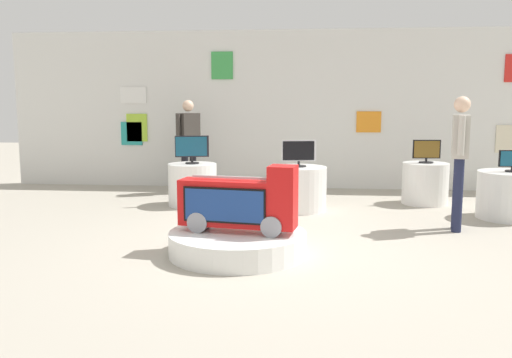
{
  "coord_description": "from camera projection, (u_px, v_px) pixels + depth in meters",
  "views": [
    {
      "loc": [
        0.34,
        -5.86,
        1.62
      ],
      "look_at": [
        -0.24,
        0.16,
        0.76
      ],
      "focal_mm": 38.09,
      "sensor_mm": 36.0,
      "label": 1
    }
  ],
  "objects": [
    {
      "name": "display_pedestal_far_right",
      "position": [
        425.0,
        183.0,
        8.69
      ],
      "size": [
        0.72,
        0.72,
        0.66
      ],
      "primitive_type": "cylinder",
      "color": "white",
      "rests_on": "ground"
    },
    {
      "name": "main_display_pedestal",
      "position": [
        238.0,
        243.0,
        5.81
      ],
      "size": [
        1.47,
        1.47,
        0.25
      ],
      "primitive_type": "cylinder",
      "color": "white",
      "rests_on": "ground"
    },
    {
      "name": "shopper_browsing_near_truck",
      "position": [
        189.0,
        139.0,
        9.66
      ],
      "size": [
        0.38,
        0.47,
        1.66
      ],
      "color": "black",
      "rests_on": "ground"
    },
    {
      "name": "back_wall_display",
      "position": [
        291.0,
        110.0,
        10.2
      ],
      "size": [
        10.76,
        0.13,
        2.95
      ],
      "color": "silver",
      "rests_on": "ground"
    },
    {
      "name": "ground_plane",
      "position": [
        276.0,
        249.0,
        6.04
      ],
      "size": [
        30.0,
        30.0,
        0.0
      ],
      "primitive_type": "plane",
      "color": "#A8A091"
    },
    {
      "name": "display_pedestal_left_rear",
      "position": [
        193.0,
        184.0,
        8.57
      ],
      "size": [
        0.76,
        0.76,
        0.66
      ],
      "primitive_type": "cylinder",
      "color": "white",
      "rests_on": "ground"
    },
    {
      "name": "tv_on_left_rear",
      "position": [
        192.0,
        148.0,
        8.49
      ],
      "size": [
        0.52,
        0.21,
        0.44
      ],
      "color": "black",
      "rests_on": "display_pedestal_left_rear"
    },
    {
      "name": "shopper_browsing_rear",
      "position": [
        460.0,
        152.0,
        6.79
      ],
      "size": [
        0.28,
        0.55,
        1.69
      ],
      "color": "#1E233F",
      "rests_on": "ground"
    },
    {
      "name": "display_pedestal_center_rear",
      "position": [
        298.0,
        188.0,
        8.17
      ],
      "size": [
        0.84,
        0.84,
        0.66
      ],
      "primitive_type": "cylinder",
      "color": "white",
      "rests_on": "ground"
    },
    {
      "name": "novelty_firetruck_tv",
      "position": [
        240.0,
        204.0,
        5.73
      ],
      "size": [
        1.28,
        0.51,
        0.73
      ],
      "color": "gray",
      "rests_on": "main_display_pedestal"
    },
    {
      "name": "tv_on_center_rear",
      "position": [
        299.0,
        153.0,
        8.09
      ],
      "size": [
        0.51,
        0.22,
        0.4
      ],
      "color": "black",
      "rests_on": "display_pedestal_center_rear"
    },
    {
      "name": "tv_on_far_right",
      "position": [
        427.0,
        151.0,
        8.61
      ],
      "size": [
        0.44,
        0.22,
        0.37
      ],
      "color": "black",
      "rests_on": "display_pedestal_far_right"
    },
    {
      "name": "display_pedestal_right_rear",
      "position": [
        510.0,
        195.0,
        7.59
      ],
      "size": [
        0.9,
        0.9,
        0.66
      ],
      "primitive_type": "cylinder",
      "color": "white",
      "rests_on": "ground"
    }
  ]
}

